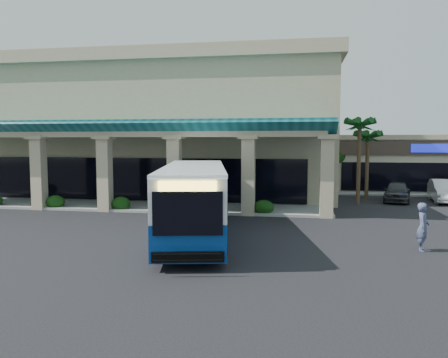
% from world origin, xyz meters
% --- Properties ---
extents(ground, '(110.00, 110.00, 0.00)m').
position_xyz_m(ground, '(0.00, 0.00, 0.00)').
color(ground, black).
extents(main_building, '(30.80, 14.80, 11.35)m').
position_xyz_m(main_building, '(-8.00, 16.00, 5.67)').
color(main_building, tan).
rests_on(main_building, ground).
extents(arcade, '(30.00, 6.20, 5.70)m').
position_xyz_m(arcade, '(-8.00, 6.80, 2.85)').
color(arcade, '#0E5057').
rests_on(arcade, ground).
extents(strip_mall, '(22.50, 12.50, 4.90)m').
position_xyz_m(strip_mall, '(18.00, 24.00, 2.45)').
color(strip_mall, beige).
rests_on(strip_mall, ground).
extents(palm_0, '(2.40, 2.40, 6.60)m').
position_xyz_m(palm_0, '(8.50, 11.00, 3.30)').
color(palm_0, '#103C13').
rests_on(palm_0, ground).
extents(palm_1, '(2.40, 2.40, 5.80)m').
position_xyz_m(palm_1, '(9.50, 14.00, 2.90)').
color(palm_1, '#103C13').
rests_on(palm_1, ground).
extents(broadleaf_tree, '(2.60, 2.60, 4.81)m').
position_xyz_m(broadleaf_tree, '(7.50, 19.00, 2.41)').
color(broadleaf_tree, black).
rests_on(broadleaf_tree, ground).
extents(transit_bus, '(4.99, 11.99, 3.26)m').
position_xyz_m(transit_bus, '(-0.27, -1.00, 1.63)').
color(transit_bus, navy).
rests_on(transit_bus, ground).
extents(pedestrian, '(0.66, 0.81, 1.94)m').
position_xyz_m(pedestrian, '(9.34, -1.99, 0.97)').
color(pedestrian, '#48506F').
rests_on(pedestrian, ground).
extents(car_silver, '(2.72, 4.64, 1.48)m').
position_xyz_m(car_silver, '(11.49, 12.89, 0.74)').
color(car_silver, '#37383D').
rests_on(car_silver, ground).
extents(car_white, '(2.33, 5.11, 1.62)m').
position_xyz_m(car_white, '(14.80, 13.13, 0.81)').
color(car_white, white).
rests_on(car_white, ground).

